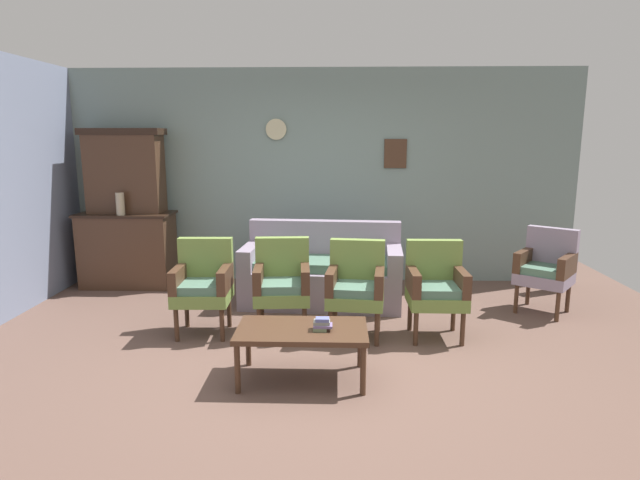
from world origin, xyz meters
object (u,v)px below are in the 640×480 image
object	(u,v)px
wingback_chair_by_fireplace	(546,267)
vase_on_cabinet	(120,204)
side_cabinet	(128,249)
floral_couch	(322,274)
armchair_near_couch_end	(282,281)
book_stack_on_table	(322,324)
armchair_row_middle	(356,284)
armchair_near_cabinet	(203,282)
armchair_by_doorway	(436,285)
floor_vase_by_wall	(558,263)
coffee_table	(302,334)

from	to	relation	value
wingback_chair_by_fireplace	vase_on_cabinet	bearing A→B (deg)	171.99
side_cabinet	vase_on_cabinet	distance (m)	0.63
side_cabinet	vase_on_cabinet	world-z (taller)	vase_on_cabinet
floral_couch	armchair_near_couch_end	distance (m)	1.01
wingback_chair_by_fireplace	book_stack_on_table	xyz separation A→B (m)	(-2.35, -1.73, -0.03)
armchair_near_couch_end	armchair_row_middle	bearing A→B (deg)	-6.88
side_cabinet	vase_on_cabinet	bearing A→B (deg)	-83.30
armchair_near_couch_end	side_cabinet	bearing A→B (deg)	143.85
side_cabinet	armchair_near_cabinet	xyz separation A→B (m)	(1.36, -1.59, 0.03)
armchair_near_couch_end	book_stack_on_table	size ratio (longest dim) A/B	6.17
armchair_row_middle	wingback_chair_by_fireplace	xyz separation A→B (m)	(2.05, 0.75, 0.00)
side_cabinet	floral_couch	size ratio (longest dim) A/B	0.64
armchair_near_cabinet	book_stack_on_table	xyz separation A→B (m)	(1.16, -1.02, -0.03)
armchair_near_cabinet	book_stack_on_table	size ratio (longest dim) A/B	6.17
side_cabinet	armchair_by_doorway	size ratio (longest dim) A/B	1.28
vase_on_cabinet	floral_couch	size ratio (longest dim) A/B	0.15
floral_couch	armchair_near_couch_end	size ratio (longest dim) A/B	2.02
vase_on_cabinet	floral_couch	distance (m)	2.59
armchair_row_middle	wingback_chair_by_fireplace	world-z (taller)	same
vase_on_cabinet	floor_vase_by_wall	size ratio (longest dim) A/B	0.39
floral_couch	floor_vase_by_wall	distance (m)	2.89
armchair_by_doorway	coffee_table	xyz separation A→B (m)	(-1.19, -0.95, -0.12)
coffee_table	armchair_near_couch_end	bearing A→B (deg)	104.00
side_cabinet	floor_vase_by_wall	bearing A→B (deg)	-1.08
coffee_table	book_stack_on_table	world-z (taller)	book_stack_on_table
armchair_near_couch_end	floral_couch	bearing A→B (deg)	68.78
armchair_by_doorway	book_stack_on_table	world-z (taller)	armchair_by_doorway
armchair_near_cabinet	wingback_chair_by_fireplace	xyz separation A→B (m)	(3.50, 0.72, 0.00)
side_cabinet	coffee_table	distance (m)	3.49
coffee_table	floor_vase_by_wall	distance (m)	3.84
vase_on_cabinet	coffee_table	xyz separation A→B (m)	(2.34, -2.38, -0.69)
side_cabinet	wingback_chair_by_fireplace	distance (m)	4.94
side_cabinet	coffee_table	xyz separation A→B (m)	(2.36, -2.57, -0.09)
armchair_near_cabinet	coffee_table	world-z (taller)	armchair_near_cabinet
wingback_chair_by_fireplace	coffee_table	xyz separation A→B (m)	(-2.50, -1.70, -0.12)
wingback_chair_by_fireplace	floor_vase_by_wall	bearing A→B (deg)	59.86
side_cabinet	book_stack_on_table	world-z (taller)	side_cabinet
book_stack_on_table	floor_vase_by_wall	world-z (taller)	floor_vase_by_wall
vase_on_cabinet	floral_couch	xyz separation A→B (m)	(2.44, -0.42, -0.74)
armchair_near_couch_end	floor_vase_by_wall	distance (m)	3.51
book_stack_on_table	floor_vase_by_wall	bearing A→B (deg)	41.87
floral_couch	book_stack_on_table	bearing A→B (deg)	-88.59
vase_on_cabinet	book_stack_on_table	distance (m)	3.52
book_stack_on_table	floor_vase_by_wall	xyz separation A→B (m)	(2.79, 2.50, -0.12)
side_cabinet	armchair_by_doorway	world-z (taller)	side_cabinet
vase_on_cabinet	side_cabinet	bearing A→B (deg)	96.70
floral_couch	floor_vase_by_wall	bearing A→B (deg)	10.18
armchair_by_doorway	floor_vase_by_wall	xyz separation A→B (m)	(1.75, 1.52, -0.15)
vase_on_cabinet	armchair_near_cabinet	world-z (taller)	vase_on_cabinet
side_cabinet	book_stack_on_table	size ratio (longest dim) A/B	7.92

